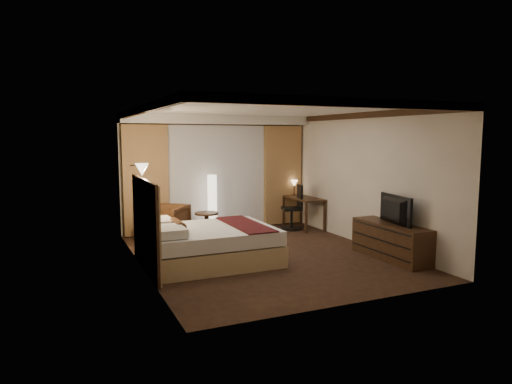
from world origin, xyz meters
name	(u,v)px	position (x,y,z in m)	size (l,w,h in m)	color
floor	(265,255)	(0.00, 0.00, 0.00)	(4.50, 5.50, 0.01)	black
ceiling	(265,109)	(0.00, 0.00, 2.70)	(4.50, 5.50, 0.01)	white
back_wall	(216,173)	(0.00, 2.75, 1.35)	(4.50, 0.02, 2.70)	beige
left_wall	(141,189)	(-2.25, 0.00, 1.35)	(0.02, 5.50, 2.70)	beige
right_wall	(365,179)	(2.25, 0.00, 1.35)	(0.02, 5.50, 2.70)	beige
crown_molding	(265,113)	(0.00, 0.00, 2.64)	(4.50, 5.50, 0.12)	black
soffit	(219,120)	(0.00, 2.50, 2.60)	(4.50, 0.50, 0.20)	white
curtain_sheer	(218,177)	(0.00, 2.67, 1.25)	(2.48, 0.04, 2.45)	silver
curtain_left_drape	(146,180)	(-1.70, 2.61, 1.25)	(1.00, 0.14, 2.45)	tan
curtain_right_drape	(282,175)	(1.70, 2.61, 1.25)	(1.00, 0.14, 2.45)	tan
wall_sconce	(142,170)	(-2.09, 0.78, 1.62)	(0.24, 0.24, 0.24)	white
bed	(210,245)	(-1.09, -0.08, 0.32)	(2.20, 1.72, 0.64)	white
headboard	(146,226)	(-2.20, -0.08, 0.75)	(0.12, 2.02, 1.50)	tan
armchair	(165,222)	(-1.47, 1.85, 0.43)	(0.84, 0.79, 0.87)	#4C2F16
side_table	(207,225)	(-0.56, 1.81, 0.29)	(0.52, 0.52, 0.57)	black
floor_lamp	(212,204)	(-0.25, 2.34, 0.68)	(0.29, 0.29, 1.35)	white
desk	(303,213)	(1.95, 1.97, 0.38)	(0.55, 1.24, 0.75)	black
desk_lamp	(294,188)	(1.95, 2.44, 0.92)	(0.18, 0.18, 0.34)	#FFD899
office_chair	(292,207)	(1.60, 1.92, 0.54)	(0.52, 0.52, 1.08)	black
dresser	(391,241)	(2.00, -1.15, 0.32)	(0.50, 1.67, 0.65)	black
television	(391,208)	(1.97, -1.15, 0.93)	(0.99, 0.57, 0.13)	black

